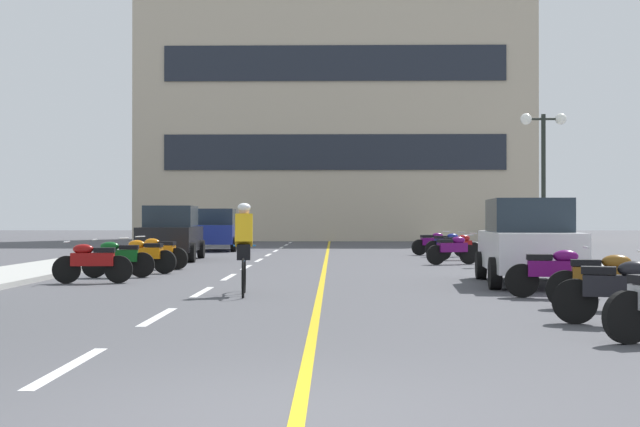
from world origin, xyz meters
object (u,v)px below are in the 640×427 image
object	(u,v)px
motorcycle_6	(144,255)
cyclist_rider	(244,247)
motorcycle_1	(620,290)
motorcycle_11	(433,243)
parked_car_mid	(171,233)
parked_car_far	(216,230)
motorcycle_2	(604,279)
motorcycle_9	(458,246)
motorcycle_10	(448,244)
motorcycle_4	(92,262)
motorcycle_7	(158,252)
parked_car_near	(528,241)
motorcycle_5	(118,258)
motorcycle_3	(555,271)
motorcycle_8	(453,249)
street_lamp_mid	(543,151)

from	to	relation	value
motorcycle_6	cyclist_rider	size ratio (longest dim) A/B	0.96
motorcycle_1	motorcycle_11	world-z (taller)	same
parked_car_mid	parked_car_far	xyz separation A→B (m)	(0.34, 8.37, 0.00)
motorcycle_2	motorcycle_1	bearing A→B (deg)	-101.95
motorcycle_9	motorcycle_10	xyz separation A→B (m)	(-0.03, 2.38, 0.00)
motorcycle_4	motorcycle_7	bearing A→B (deg)	85.71
parked_car_near	motorcycle_5	world-z (taller)	parked_car_near
parked_car_far	motorcycle_3	bearing A→B (deg)	-67.19
motorcycle_8	motorcycle_9	distance (m)	2.64
parked_car_mid	motorcycle_9	xyz separation A→B (m)	(9.63, 0.18, -0.44)
parked_car_near	motorcycle_3	size ratio (longest dim) A/B	2.55
motorcycle_11	motorcycle_8	bearing A→B (deg)	-91.57
motorcycle_9	motorcycle_8	bearing A→B (deg)	-102.14
parked_car_far	motorcycle_3	size ratio (longest dim) A/B	2.52
motorcycle_4	motorcycle_6	distance (m)	3.27
street_lamp_mid	motorcycle_11	bearing A→B (deg)	117.35
parked_car_near	motorcycle_2	xyz separation A→B (m)	(0.00, -4.96, -0.44)
street_lamp_mid	motorcycle_7	world-z (taller)	street_lamp_mid
parked_car_mid	motorcycle_6	bearing A→B (deg)	-84.82
parked_car_mid	motorcycle_11	bearing A→B (deg)	23.89
motorcycle_4	motorcycle_3	bearing A→B (deg)	-19.06
parked_car_near	motorcycle_4	size ratio (longest dim) A/B	2.54
motorcycle_5	motorcycle_11	size ratio (longest dim) A/B	1.02
motorcycle_5	motorcycle_4	bearing A→B (deg)	-93.54
motorcycle_8	cyclist_rider	xyz separation A→B (m)	(-5.28, -10.11, 0.41)
motorcycle_1	motorcycle_10	size ratio (longest dim) A/B	0.99
parked_car_mid	motorcycle_6	world-z (taller)	parked_car_mid
parked_car_far	street_lamp_mid	bearing A→B (deg)	-39.70
motorcycle_10	cyclist_rider	distance (m)	16.16
motorcycle_1	motorcycle_9	xyz separation A→B (m)	(0.44, 16.99, 0.00)
motorcycle_3	parked_car_mid	bearing A→B (deg)	125.63
motorcycle_6	motorcycle_8	xyz separation A→B (m)	(8.47, 4.23, 0.00)
parked_car_mid	cyclist_rider	world-z (taller)	parked_car_mid
motorcycle_3	motorcycle_4	distance (m)	9.64
motorcycle_7	motorcycle_8	distance (m)	8.82
motorcycle_2	motorcycle_5	bearing A→B (deg)	143.86
parked_car_far	cyclist_rider	distance (m)	21.17
parked_car_mid	motorcycle_7	size ratio (longest dim) A/B	2.54
parked_car_near	motorcycle_2	size ratio (longest dim) A/B	2.56
motorcycle_1	motorcycle_8	world-z (taller)	same
street_lamp_mid	parked_car_near	bearing A→B (deg)	-106.22
motorcycle_6	motorcycle_8	distance (m)	9.47
parked_car_mid	motorcycle_8	bearing A→B (deg)	-14.82
motorcycle_2	cyclist_rider	distance (m)	6.29
parked_car_mid	motorcycle_8	xyz separation A→B (m)	(9.07, -2.40, -0.44)
motorcycle_1	motorcycle_7	size ratio (longest dim) A/B	0.98
motorcycle_2	motorcycle_4	distance (m)	10.63
motorcycle_1	motorcycle_9	distance (m)	16.99
motorcycle_1	motorcycle_4	xyz separation A→B (m)	(-8.96, 6.92, 0.00)
motorcycle_4	motorcycle_6	bearing A→B (deg)	83.47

